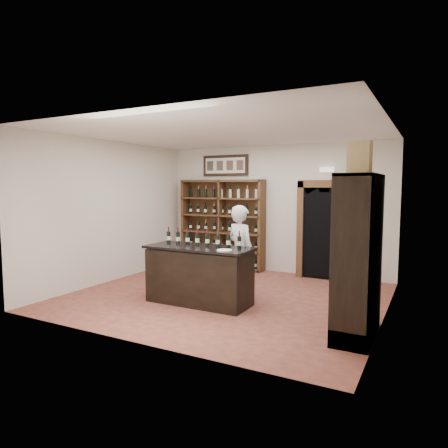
{
  "coord_description": "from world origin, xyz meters",
  "views": [
    {
      "loc": [
        3.38,
        -6.42,
        2.04
      ],
      "look_at": [
        -0.19,
        0.3,
        1.32
      ],
      "focal_mm": 32.0,
      "sensor_mm": 36.0,
      "label": 1
    }
  ],
  "objects_px": {
    "wine_shelf": "(223,224)",
    "side_cabinet": "(360,282)",
    "counter_bottle_0": "(169,237)",
    "wine_crate": "(360,158)",
    "shopkeeper": "(241,252)",
    "tasting_counter": "(199,275)"
  },
  "relations": [
    {
      "from": "tasting_counter",
      "to": "wine_crate",
      "type": "relative_size",
      "value": 4.39
    },
    {
      "from": "counter_bottle_0",
      "to": "shopkeeper",
      "type": "xyz_separation_m",
      "value": [
        1.22,
        0.52,
        -0.26
      ]
    },
    {
      "from": "side_cabinet",
      "to": "wine_shelf",
      "type": "bearing_deg",
      "value": 139.79
    },
    {
      "from": "tasting_counter",
      "to": "shopkeeper",
      "type": "xyz_separation_m",
      "value": [
        0.5,
        0.63,
        0.36
      ]
    },
    {
      "from": "wine_crate",
      "to": "tasting_counter",
      "type": "bearing_deg",
      "value": -173.26
    },
    {
      "from": "wine_shelf",
      "to": "wine_crate",
      "type": "xyz_separation_m",
      "value": [
        3.77,
        -3.23,
        1.31
      ]
    },
    {
      "from": "counter_bottle_0",
      "to": "side_cabinet",
      "type": "xyz_separation_m",
      "value": [
        3.44,
        -0.41,
        -0.35
      ]
    },
    {
      "from": "side_cabinet",
      "to": "shopkeeper",
      "type": "relative_size",
      "value": 1.29
    },
    {
      "from": "counter_bottle_0",
      "to": "side_cabinet",
      "type": "relative_size",
      "value": 0.14
    },
    {
      "from": "tasting_counter",
      "to": "shopkeeper",
      "type": "distance_m",
      "value": 0.88
    },
    {
      "from": "counter_bottle_0",
      "to": "wine_crate",
      "type": "xyz_separation_m",
      "value": [
        3.39,
        -0.41,
        1.31
      ]
    },
    {
      "from": "counter_bottle_0",
      "to": "wine_crate",
      "type": "bearing_deg",
      "value": -6.96
    },
    {
      "from": "tasting_counter",
      "to": "shopkeeper",
      "type": "relative_size",
      "value": 1.11
    },
    {
      "from": "tasting_counter",
      "to": "counter_bottle_0",
      "type": "relative_size",
      "value": 6.27
    },
    {
      "from": "wine_shelf",
      "to": "shopkeeper",
      "type": "distance_m",
      "value": 2.82
    },
    {
      "from": "side_cabinet",
      "to": "shopkeeper",
      "type": "bearing_deg",
      "value": 157.34
    },
    {
      "from": "counter_bottle_0",
      "to": "side_cabinet",
      "type": "height_order",
      "value": "side_cabinet"
    },
    {
      "from": "counter_bottle_0",
      "to": "shopkeeper",
      "type": "relative_size",
      "value": 0.18
    },
    {
      "from": "wine_shelf",
      "to": "side_cabinet",
      "type": "relative_size",
      "value": 1.0
    },
    {
      "from": "wine_shelf",
      "to": "side_cabinet",
      "type": "height_order",
      "value": "same"
    },
    {
      "from": "wine_shelf",
      "to": "side_cabinet",
      "type": "xyz_separation_m",
      "value": [
        3.82,
        -3.23,
        -0.35
      ]
    },
    {
      "from": "wine_shelf",
      "to": "tasting_counter",
      "type": "relative_size",
      "value": 1.17
    }
  ]
}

